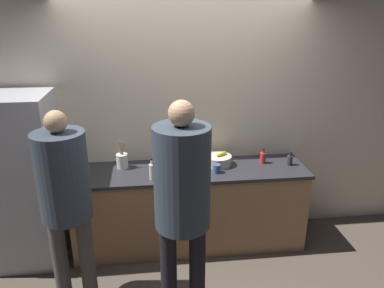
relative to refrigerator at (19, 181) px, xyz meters
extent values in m
plane|color=#4C4238|center=(1.67, -0.33, -0.86)|extent=(14.00, 14.00, 0.00)
cube|color=beige|center=(1.67, 0.35, 0.44)|extent=(5.20, 0.06, 2.60)
cube|color=#9E754C|center=(1.67, 0.03, -0.43)|extent=(2.38, 0.63, 0.85)
cube|color=#28282D|center=(1.67, 0.03, 0.01)|extent=(2.41, 0.66, 0.03)
cube|color=#B7B7BC|center=(0.00, 0.00, 0.00)|extent=(0.76, 0.66, 1.71)
cylinder|color=#4C4742|center=(0.47, -0.68, -0.44)|extent=(0.13, 0.13, 0.83)
cylinder|color=#4C4742|center=(0.70, -0.68, -0.44)|extent=(0.13, 0.13, 0.83)
cylinder|color=#333D47|center=(0.59, -0.68, 0.34)|extent=(0.41, 0.41, 0.72)
sphere|color=tan|center=(0.59, -0.68, 0.78)|extent=(0.17, 0.17, 0.17)
cylinder|color=black|center=(1.39, -1.01, -0.41)|extent=(0.13, 0.13, 0.89)
cylinder|color=black|center=(1.62, -1.01, -0.41)|extent=(0.13, 0.13, 0.89)
cylinder|color=#333D47|center=(1.50, -1.01, 0.43)|extent=(0.42, 0.42, 0.78)
sphere|color=tan|center=(1.50, -1.01, 0.91)|extent=(0.19, 0.19, 0.19)
cylinder|color=beige|center=(1.98, 0.10, 0.08)|extent=(0.28, 0.28, 0.10)
ellipsoid|color=yellow|center=(2.01, 0.10, 0.15)|extent=(0.15, 0.12, 0.04)
cylinder|color=silver|center=(0.99, 0.14, 0.10)|extent=(0.12, 0.12, 0.15)
cylinder|color=#99754C|center=(0.97, 0.14, 0.20)|extent=(0.01, 0.05, 0.22)
cylinder|color=#99754C|center=(1.00, 0.15, 0.20)|extent=(0.03, 0.04, 0.22)
cylinder|color=#99754C|center=(0.99, 0.13, 0.20)|extent=(0.05, 0.01, 0.22)
cylinder|color=#333338|center=(2.72, 0.01, 0.08)|extent=(0.06, 0.06, 0.10)
cylinder|color=#333338|center=(2.72, 0.01, 0.14)|extent=(0.03, 0.03, 0.03)
cylinder|color=black|center=(2.72, 0.01, 0.17)|extent=(0.03, 0.03, 0.01)
cylinder|color=silver|center=(1.29, -0.17, 0.10)|extent=(0.06, 0.06, 0.15)
cylinder|color=silver|center=(1.29, -0.17, 0.20)|extent=(0.03, 0.03, 0.05)
cylinder|color=black|center=(1.29, -0.17, 0.24)|extent=(0.03, 0.03, 0.02)
cylinder|color=red|center=(2.46, 0.09, 0.08)|extent=(0.06, 0.06, 0.12)
cylinder|color=red|center=(2.46, 0.09, 0.16)|extent=(0.03, 0.03, 0.04)
cylinder|color=black|center=(2.46, 0.09, 0.18)|extent=(0.03, 0.03, 0.01)
cylinder|color=#335184|center=(1.93, -0.09, 0.07)|extent=(0.08, 0.08, 0.09)
cylinder|color=#9E6042|center=(1.57, 0.23, 0.08)|extent=(0.12, 0.12, 0.10)
sphere|color=#2D6B33|center=(1.57, 0.23, 0.19)|extent=(0.15, 0.15, 0.15)
camera|label=1|loc=(1.29, -3.45, 1.59)|focal=35.00mm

